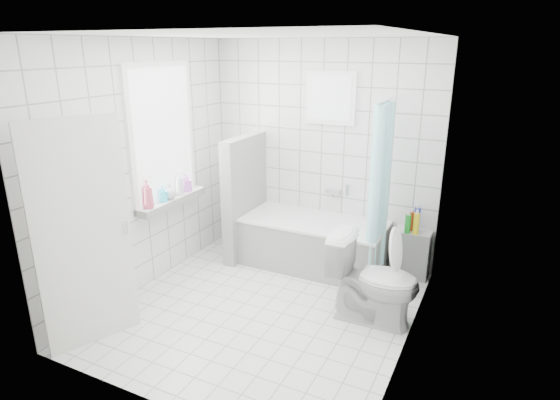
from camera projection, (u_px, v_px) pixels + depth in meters
The scene contains 19 objects.
ground at pixel (263, 308), 4.70m from camera, with size 3.00×3.00×0.00m, color white.
ceiling at pixel (260, 35), 3.89m from camera, with size 3.00×3.00×0.00m, color white.
wall_back at pixel (321, 153), 5.57m from camera, with size 2.80×0.02×2.60m, color white.
wall_front at pixel (151, 244), 3.02m from camera, with size 2.80×0.02×2.60m, color white.
wall_left at pixel (144, 168), 4.88m from camera, with size 0.02×3.00×2.60m, color white.
wall_right at pixel (417, 207), 3.71m from camera, with size 0.02×3.00×2.60m, color white.
window_left at pixel (164, 135), 5.02m from camera, with size 0.01×0.90×1.40m, color white.
window_back at pixel (330, 98), 5.29m from camera, with size 0.50×0.01×0.50m, color white.
window_sill at pixel (172, 201), 5.24m from camera, with size 0.18×1.02×0.08m, color white.
door at pixel (84, 236), 3.90m from camera, with size 0.04×0.80×2.00m, color silver.
bathtub at pixel (314, 243), 5.54m from camera, with size 1.67×0.77×0.58m.
partition_wall at pixel (245, 197), 5.73m from camera, with size 0.15×0.85×1.50m, color white.
tiled_ledge at pixel (411, 253), 5.30m from camera, with size 0.40×0.24×0.55m, color white.
toilet at pixel (374, 280), 4.38m from camera, with size 0.48×0.84×0.86m, color white.
curtain_rod at pixel (388, 100), 4.65m from camera, with size 0.02×0.02×0.80m, color silver.
shower_curtain at pixel (379, 190), 4.83m from camera, with size 0.14×0.48×1.78m, color #4EE6E3, non-canonical shape.
tub_faucet at pixel (333, 192), 5.61m from camera, with size 0.18×0.06×0.06m, color silver.
sill_bottles at pixel (167, 189), 5.11m from camera, with size 0.16×0.80×0.31m.
ledge_bottles at pixel (413, 222), 5.15m from camera, with size 0.16×0.17×0.27m.
Camera 1 is at (1.97, -3.62, 2.52)m, focal length 30.00 mm.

